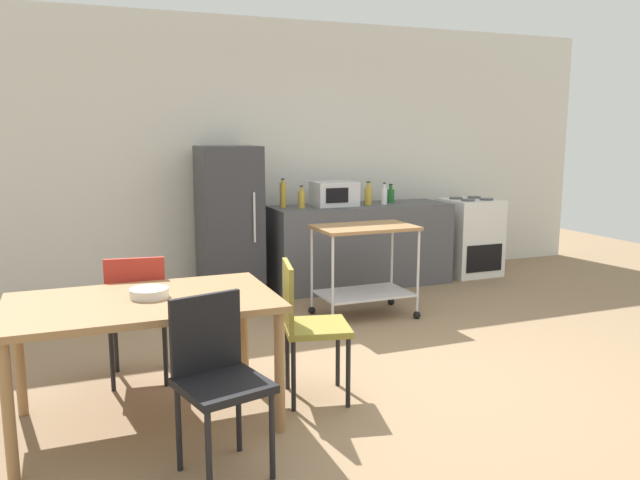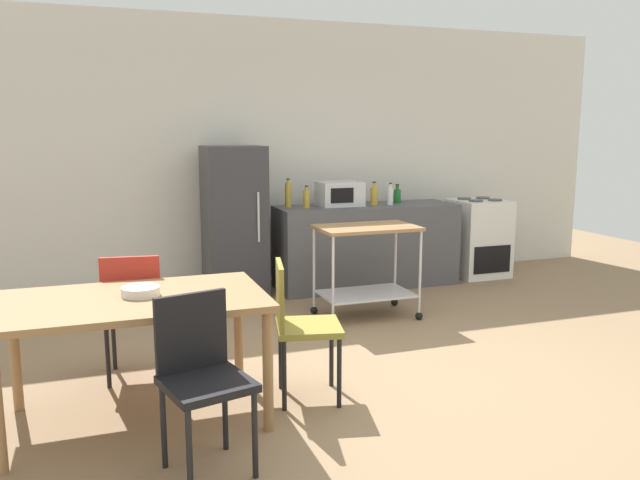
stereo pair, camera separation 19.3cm
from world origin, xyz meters
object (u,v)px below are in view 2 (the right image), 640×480
at_px(bottle_soda, 288,195).
at_px(microwave, 340,194).
at_px(bottle_soy_sauce, 397,196).
at_px(stove_oven, 478,238).
at_px(chair_red, 133,307).
at_px(dining_table, 134,311).
at_px(chair_olive, 298,320).
at_px(bottle_vinegar, 390,196).
at_px(bottle_sparkling_water, 307,199).
at_px(refrigerator, 234,221).
at_px(bottle_hot_sauce, 374,196).
at_px(chair_black, 201,370).
at_px(fruit_bowl, 141,291).
at_px(kitchen_cart, 366,256).

bearing_deg(bottle_soda, microwave, -5.58).
relative_size(bottle_soda, bottle_soy_sauce, 1.45).
distance_m(stove_oven, bottle_soy_sauce, 1.18).
bearing_deg(microwave, chair_red, -138.86).
relative_size(dining_table, bottle_soda, 4.90).
distance_m(chair_olive, bottle_vinegar, 3.22).
bearing_deg(bottle_sparkling_water, stove_oven, 1.52).
xyz_separation_m(refrigerator, bottle_hot_sauce, (1.53, -0.12, 0.23)).
distance_m(chair_black, bottle_sparkling_water, 3.65).
xyz_separation_m(bottle_soy_sauce, fruit_bowl, (-2.97, -2.64, -0.21)).
distance_m(refrigerator, bottle_vinegar, 1.73).
relative_size(bottle_sparkling_water, fruit_bowl, 1.07).
height_order(chair_black, bottle_soda, bottle_soda).
bearing_deg(bottle_hot_sauce, bottle_soda, 173.74).
distance_m(bottle_sparkling_water, bottle_hot_sauce, 0.79).
height_order(chair_olive, bottle_hot_sauce, bottle_hot_sauce).
bearing_deg(microwave, chair_black, -121.62).
relative_size(chair_black, bottle_vinegar, 3.70).
relative_size(chair_red, refrigerator, 0.57).
xyz_separation_m(chair_red, chair_olive, (0.96, -0.67, 0.00)).
bearing_deg(microwave, refrigerator, 176.60).
relative_size(bottle_hot_sauce, fruit_bowl, 1.15).
distance_m(dining_table, bottle_sparkling_water, 3.21).
relative_size(kitchen_cart, bottle_soda, 2.97).
bearing_deg(stove_oven, chair_red, -153.87).
relative_size(chair_red, bottle_soy_sauce, 4.21).
distance_m(chair_olive, bottle_soda, 2.86).
distance_m(chair_olive, bottle_sparkling_water, 2.79).
xyz_separation_m(chair_red, bottle_vinegar, (2.84, 1.90, 0.48)).
height_order(dining_table, bottle_sparkling_water, bottle_sparkling_water).
height_order(dining_table, bottle_soda, bottle_soda).
bearing_deg(bottle_soy_sauce, bottle_sparkling_water, -174.41).
relative_size(dining_table, stove_oven, 1.63).
xyz_separation_m(bottle_hot_sauce, bottle_vinegar, (0.18, -0.04, -0.00)).
distance_m(stove_oven, microwave, 1.85).
xyz_separation_m(bottle_sparkling_water, bottle_soy_sauce, (1.11, 0.11, -0.01)).
bearing_deg(fruit_bowl, bottle_vinegar, 41.67).
distance_m(chair_red, bottle_vinegar, 3.45).
distance_m(chair_red, bottle_soy_sauce, 3.64).
height_order(dining_table, stove_oven, stove_oven).
relative_size(chair_red, bottle_vinegar, 3.70).
relative_size(chair_black, kitchen_cart, 0.98).
bearing_deg(stove_oven, kitchen_cart, -149.71).
xyz_separation_m(microwave, fruit_bowl, (-2.27, -2.60, -0.25)).
xyz_separation_m(dining_table, stove_oven, (4.06, 2.62, -0.22)).
bearing_deg(kitchen_cart, bottle_soda, 107.45).
distance_m(chair_red, fruit_bowl, 0.66).
relative_size(bottle_soda, bottle_vinegar, 1.27).
relative_size(refrigerator, fruit_bowl, 7.00).
xyz_separation_m(dining_table, fruit_bowl, (0.04, 0.03, 0.11)).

